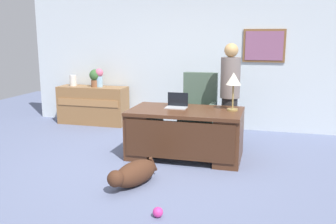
# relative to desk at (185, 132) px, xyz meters

# --- Properties ---
(ground_plane) EXTENTS (12.00, 12.00, 0.00)m
(ground_plane) POSITION_rel_desk_xyz_m (-0.28, -0.59, -0.40)
(ground_plane) COLOR slate
(back_wall) EXTENTS (7.00, 0.16, 2.70)m
(back_wall) POSITION_rel_desk_xyz_m (-0.27, 2.01, 0.96)
(back_wall) COLOR silver
(back_wall) RESTS_ON ground_plane
(desk) EXTENTS (1.67, 0.96, 0.73)m
(desk) POSITION_rel_desk_xyz_m (0.00, 0.00, 0.00)
(desk) COLOR #4C2B19
(desk) RESTS_ON ground_plane
(credenza) EXTENTS (1.44, 0.50, 0.78)m
(credenza) POSITION_rel_desk_xyz_m (-2.35, 1.66, -0.00)
(credenza) COLOR olive
(credenza) RESTS_ON ground_plane
(armchair) EXTENTS (0.60, 0.59, 1.18)m
(armchair) POSITION_rel_desk_xyz_m (0.01, 1.02, 0.12)
(armchair) COLOR #475B4C
(armchair) RESTS_ON ground_plane
(person_standing) EXTENTS (0.32, 0.32, 1.70)m
(person_standing) POSITION_rel_desk_xyz_m (0.57, 0.80, 0.48)
(person_standing) COLOR #262323
(person_standing) RESTS_ON ground_plane
(dog_lying) EXTENTS (0.53, 0.83, 0.30)m
(dog_lying) POSITION_rel_desk_xyz_m (-0.37, -1.24, -0.24)
(dog_lying) COLOR #472819
(dog_lying) RESTS_ON ground_plane
(laptop) EXTENTS (0.32, 0.22, 0.22)m
(laptop) POSITION_rel_desk_xyz_m (-0.17, 0.15, 0.39)
(laptop) COLOR #B2B5BA
(laptop) RESTS_ON desk
(desk_lamp) EXTENTS (0.22, 0.22, 0.56)m
(desk_lamp) POSITION_rel_desk_xyz_m (0.68, 0.15, 0.77)
(desk_lamp) COLOR #9E8447
(desk_lamp) RESTS_ON desk
(vase_with_flowers) EXTENTS (0.17, 0.17, 0.38)m
(vase_with_flowers) POSITION_rel_desk_xyz_m (-2.18, 1.66, 0.60)
(vase_with_flowers) COLOR #8EB7D1
(vase_with_flowers) RESTS_ON credenza
(vase_empty) EXTENTS (0.14, 0.14, 0.23)m
(vase_empty) POSITION_rel_desk_xyz_m (-2.79, 1.66, 0.50)
(vase_empty) COLOR silver
(vase_empty) RESTS_ON credenza
(potted_plant) EXTENTS (0.24, 0.24, 0.36)m
(potted_plant) POSITION_rel_desk_xyz_m (-2.27, 1.66, 0.59)
(potted_plant) COLOR brown
(potted_plant) RESTS_ON credenza
(dog_toy_ball) EXTENTS (0.11, 0.11, 0.11)m
(dog_toy_ball) POSITION_rel_desk_xyz_m (0.15, -1.94, -0.34)
(dog_toy_ball) COLOR #D8338C
(dog_toy_ball) RESTS_ON ground_plane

